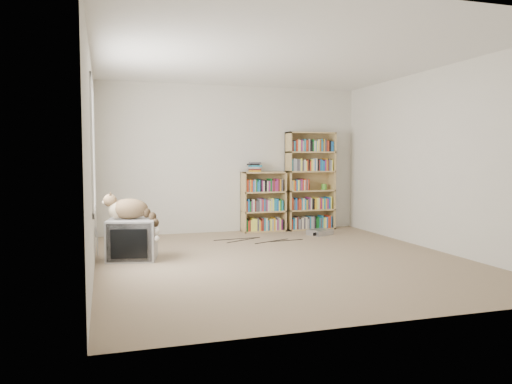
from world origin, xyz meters
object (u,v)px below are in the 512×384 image
object	(u,v)px
cat	(133,212)
dvd_player	(320,232)
crt_tv	(132,239)
bookcase_short	(263,204)
bookcase_tall	(310,183)

from	to	relation	value
cat	dvd_player	bearing A→B (deg)	23.42
crt_tv	bookcase_short	world-z (taller)	bookcase_short
bookcase_short	crt_tv	bearing A→B (deg)	-142.04
cat	bookcase_short	distance (m)	2.92
crt_tv	bookcase_tall	xyz separation A→B (m)	(3.18, 1.80, 0.57)
bookcase_tall	dvd_player	world-z (taller)	bookcase_tall
bookcase_short	dvd_player	distance (m)	1.11
crt_tv	bookcase_short	bearing A→B (deg)	49.30
cat	dvd_player	world-z (taller)	cat
bookcase_tall	dvd_player	size ratio (longest dim) A/B	4.51
bookcase_short	dvd_player	size ratio (longest dim) A/B	2.71
dvd_player	bookcase_tall	bearing A→B (deg)	57.33
bookcase_tall	bookcase_short	size ratio (longest dim) A/B	1.67
cat	bookcase_tall	size ratio (longest dim) A/B	0.40
crt_tv	bookcase_tall	world-z (taller)	bookcase_tall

